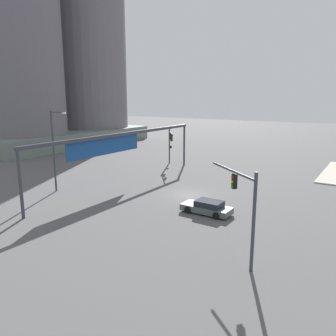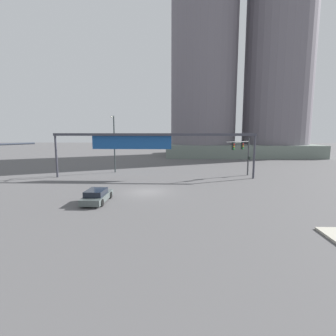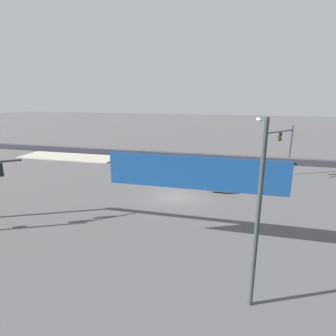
% 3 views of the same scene
% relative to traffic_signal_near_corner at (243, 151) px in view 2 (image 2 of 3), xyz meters
% --- Properties ---
extents(ground_plane, '(226.07, 226.07, 0.00)m').
position_rel_traffic_signal_near_corner_xyz_m(ground_plane, '(-12.58, -10.20, -3.68)').
color(ground_plane, '#545355').
extents(traffic_signal_near_corner, '(4.18, 3.09, 5.46)m').
position_rel_traffic_signal_near_corner_xyz_m(traffic_signal_near_corner, '(0.00, 0.00, 0.00)').
color(traffic_signal_near_corner, '#37393C').
rests_on(traffic_signal_near_corner, ground).
extents(streetlamp_curved_arm, '(0.40, 2.26, 8.73)m').
position_rel_traffic_signal_near_corner_xyz_m(streetlamp_curved_arm, '(-19.08, 2.51, 1.32)').
color(streetlamp_curved_arm, '#343C3C').
rests_on(streetlamp_curved_arm, ground).
extents(overhead_sign_gantry, '(27.69, 0.43, 6.15)m').
position_rel_traffic_signal_near_corner_xyz_m(overhead_sign_gantry, '(-13.48, -1.74, 1.54)').
color(overhead_sign_gantry, '#373843').
rests_on(overhead_sign_gantry, ground).
extents(highrise_twin_tower, '(37.25, 18.56, 73.69)m').
position_rel_traffic_signal_near_corner_xyz_m(highrise_twin_tower, '(6.62, 32.05, 32.79)').
color(highrise_twin_tower, slate).
rests_on(highrise_twin_tower, ground).
extents(sedan_car_approaching, '(1.97, 4.49, 1.21)m').
position_rel_traffic_signal_near_corner_xyz_m(sedan_car_approaching, '(-16.70, -14.41, -3.11)').
color(sedan_car_approaching, '#4A5352').
rests_on(sedan_car_approaching, ground).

